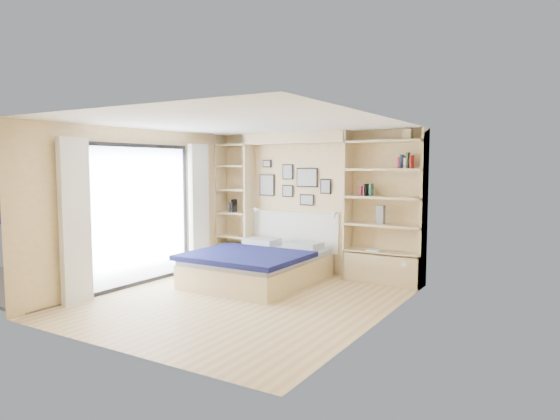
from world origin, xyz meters
The scene contains 8 objects.
ground centered at (0.00, 0.00, 0.00)m, with size 4.50×4.50×0.00m, color #DBC285.
room_shell centered at (-0.39, 1.52, 1.08)m, with size 4.50×4.50×4.50m.
bed centered at (-0.43, 1.07, 0.28)m, with size 1.81×2.30×1.07m.
photo_gallery centered at (-0.45, 2.22, 1.60)m, with size 1.48×0.02×0.82m.
reading_lamps centered at (-0.30, 2.00, 1.10)m, with size 1.92×0.12×0.15m.
shelf_decor centered at (1.09, 2.07, 1.70)m, with size 3.53×0.23×2.03m.
deck centered at (-3.60, 0.00, 0.00)m, with size 3.20×4.00×0.05m, color #68594C.
deck_chair centered at (-3.50, -0.23, 0.43)m, with size 0.76×1.01×0.90m.
Camera 1 is at (4.04, -5.67, 1.92)m, focal length 32.00 mm.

